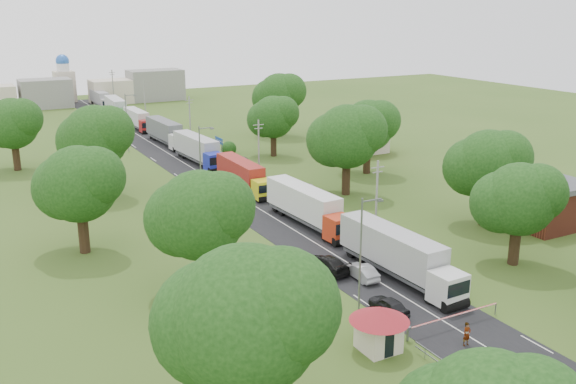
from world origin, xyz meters
TOP-DOWN VIEW (x-y plane):
  - ground at (0.00, 0.00)m, footprint 260.00×260.00m
  - road at (0.00, 20.00)m, footprint 8.00×200.00m
  - boom_barrier at (-1.36, -25.00)m, footprint 9.22×0.35m
  - guard_booth at (-7.20, -25.00)m, footprint 4.40×4.40m
  - info_sign at (5.20, 35.00)m, footprint 0.12×3.10m
  - pole_1 at (5.50, -7.00)m, footprint 1.60×0.24m
  - pole_2 at (5.50, 21.00)m, footprint 1.60×0.24m
  - pole_3 at (5.50, 49.00)m, footprint 1.60×0.24m
  - pole_4 at (5.50, 77.00)m, footprint 1.60×0.24m
  - pole_5 at (5.50, 105.00)m, footprint 1.60×0.24m
  - lamp_0 at (-5.35, -20.00)m, footprint 2.03×0.22m
  - lamp_1 at (-5.35, 15.00)m, footprint 2.03×0.22m
  - lamp_2 at (-5.35, 50.00)m, footprint 2.03×0.22m
  - tree_2 at (13.99, -17.86)m, footprint 8.00×8.00m
  - tree_3 at (19.99, -7.84)m, footprint 8.80×8.80m
  - tree_4 at (12.99, 10.17)m, footprint 9.60×9.60m
  - tree_5 at (21.99, 18.16)m, footprint 8.80×8.80m
  - tree_6 at (14.99, 35.14)m, footprint 8.00×8.00m
  - tree_7 at (23.99, 50.17)m, footprint 9.60×9.60m
  - tree_9 at (-20.01, -29.83)m, footprint 9.60×9.60m
  - tree_10 at (-15.01, -9.84)m, footprint 8.80×8.80m
  - tree_11 at (-22.01, 5.16)m, footprint 8.80×8.80m
  - tree_12 at (-16.01, 25.17)m, footprint 9.60×9.60m
  - tree_13 at (-24.01, 45.16)m, footprint 8.80×8.80m
  - house_brick at (26.00, -12.00)m, footprint 8.60×6.60m
  - house_cream at (30.00, 30.00)m, footprint 10.08×10.08m
  - distant_town at (0.68, 110.00)m, footprint 52.00×8.00m
  - church at (-4.00, 118.00)m, footprint 5.00×5.00m
  - truck_0 at (2.10, -15.21)m, footprint 3.15×15.62m
  - truck_1 at (2.24, 1.61)m, footprint 3.15×15.33m
  - truck_2 at (2.04, 18.84)m, footprint 2.53×14.01m
  - truck_3 at (2.07, 36.08)m, footprint 3.39×15.37m
  - truck_4 at (2.20, 53.00)m, footprint 3.05×15.24m
  - truck_5 at (1.98, 70.80)m, footprint 2.44×13.50m
  - truck_6 at (1.62, 86.55)m, footprint 3.28×15.43m
  - truck_7 at (2.04, 104.61)m, footprint 2.40×14.01m
  - car_lane_front at (-3.00, -20.67)m, footprint 1.65×4.06m
  - car_lane_mid at (-1.00, -13.87)m, footprint 1.59×4.24m
  - car_lane_rear at (-3.00, -10.93)m, footprint 2.84×5.52m
  - car_verge_near at (8.00, 11.93)m, footprint 3.44×6.11m
  - car_verge_far at (7.56, 31.63)m, footprint 2.04×4.35m
  - pedestrian_near at (-1.13, -27.61)m, footprint 0.68×0.46m
  - pedestrian_booth at (-6.50, -23.70)m, footprint 0.77×0.95m

SIDE VIEW (x-z plane):
  - ground at x=0.00m, z-range 0.00..0.00m
  - road at x=0.00m, z-range -0.02..0.02m
  - car_lane_front at x=-3.00m, z-range 0.00..1.38m
  - car_lane_mid at x=-1.00m, z-range 0.00..1.38m
  - car_verge_far at x=7.56m, z-range 0.00..1.44m
  - car_lane_rear at x=-3.00m, z-range 0.00..1.53m
  - car_verge_near at x=8.00m, z-range 0.00..1.61m
  - boom_barrier at x=-1.36m, z-range 0.30..1.48m
  - pedestrian_booth at x=-6.50m, z-range 0.00..1.82m
  - pedestrian_near at x=-1.13m, z-range 0.00..1.83m
  - truck_5 at x=1.98m, z-range 0.11..3.86m
  - truck_2 at x=2.04m, z-range 0.12..4.00m
  - truck_7 at x=2.04m, z-range 0.12..4.01m
  - guard_booth at x=-7.20m, z-range 0.44..3.89m
  - truck_4 at x=2.20m, z-range 0.13..4.34m
  - truck_1 at x=2.24m, z-range 0.13..4.37m
  - truck_3 at x=2.07m, z-range 0.13..4.37m
  - truck_6 at x=1.62m, z-range 0.13..4.39m
  - truck_0 at x=2.10m, z-range 0.13..4.45m
  - house_brick at x=26.00m, z-range 0.05..5.25m
  - info_sign at x=5.20m, z-range 0.95..5.05m
  - distant_town at x=0.68m, z-range -0.51..7.49m
  - house_cream at x=30.00m, z-range 0.74..6.54m
  - pole_1 at x=5.50m, z-range 0.18..9.18m
  - pole_2 at x=5.50m, z-range 0.18..9.18m
  - pole_3 at x=5.50m, z-range 0.18..9.18m
  - pole_4 at x=5.50m, z-range 0.18..9.18m
  - pole_5 at x=5.50m, z-range 0.18..9.18m
  - church at x=-4.00m, z-range -0.76..11.54m
  - lamp_0 at x=-5.35m, z-range 0.55..10.55m
  - lamp_1 at x=-5.35m, z-range 0.55..10.55m
  - lamp_2 at x=-5.35m, z-range 0.55..10.55m
  - tree_2 at x=13.99m, z-range 1.55..11.65m
  - tree_6 at x=14.99m, z-range 1.55..11.65m
  - tree_3 at x=19.99m, z-range 1.69..12.76m
  - tree_5 at x=21.99m, z-range 1.69..12.76m
  - tree_10 at x=-15.01m, z-range 1.69..12.76m
  - tree_11 at x=-22.01m, z-range 1.69..12.76m
  - tree_13 at x=-24.01m, z-range 1.69..12.76m
  - tree_4 at x=12.99m, z-range 1.83..13.88m
  - tree_7 at x=23.99m, z-range 1.83..13.88m
  - tree_9 at x=-20.01m, z-range 1.83..13.88m
  - tree_12 at x=-16.01m, z-range 1.83..13.88m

